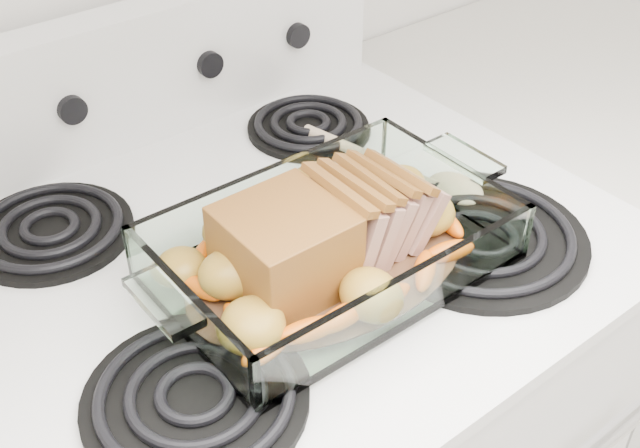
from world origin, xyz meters
TOP-DOWN VIEW (x-y plane):
  - counter_right at (0.67, 1.66)m, footprint 0.58×0.68m
  - baking_dish at (0.02, 1.56)m, footprint 0.36×0.24m
  - pork_roast at (-0.00, 1.56)m, footprint 0.24×0.12m
  - roast_vegetables at (0.02, 1.60)m, footprint 0.39×0.21m
  - wooden_spoon at (0.22, 1.63)m, footprint 0.10×0.27m

SIDE VIEW (x-z plane):
  - counter_right at x=0.67m, z-range 0.00..0.93m
  - wooden_spoon at x=0.22m, z-range 0.94..0.95m
  - baking_dish at x=0.02m, z-range 0.93..1.00m
  - roast_vegetables at x=0.02m, z-range 0.95..1.00m
  - pork_roast at x=0.00m, z-range 0.95..1.04m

